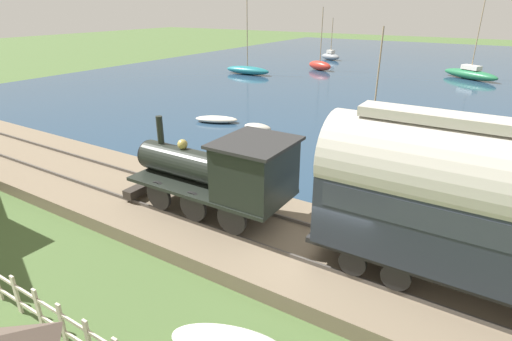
% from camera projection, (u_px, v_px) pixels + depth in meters
% --- Properties ---
extents(ground_plane, '(200.00, 200.00, 0.00)m').
position_uv_depth(ground_plane, '(331.00, 270.00, 12.04)').
color(ground_plane, '#476033').
extents(harbor_water, '(80.00, 80.00, 0.01)m').
position_uv_depth(harbor_water, '(474.00, 74.00, 45.79)').
color(harbor_water, navy).
rests_on(harbor_water, ground).
extents(rail_embankment, '(5.13, 56.00, 0.63)m').
position_uv_depth(rail_embankment, '(335.00, 259.00, 12.12)').
color(rail_embankment, '#756651').
rests_on(rail_embankment, ground).
extents(steam_locomotive, '(2.49, 6.33, 3.12)m').
position_uv_depth(steam_locomotive, '(225.00, 170.00, 13.32)').
color(steam_locomotive, black).
rests_on(steam_locomotive, rail_embankment).
extents(passenger_coach, '(2.39, 9.12, 4.48)m').
position_uv_depth(passenger_coach, '(510.00, 210.00, 9.09)').
color(passenger_coach, black).
rests_on(passenger_coach, rail_embankment).
extents(sailboat_blue, '(1.58, 3.37, 6.25)m').
position_uv_depth(sailboat_blue, '(373.00, 121.00, 25.05)').
color(sailboat_blue, '#335199').
rests_on(sailboat_blue, harbor_water).
extents(sailboat_teal, '(1.58, 5.56, 7.93)m').
position_uv_depth(sailboat_teal, '(247.00, 70.00, 45.35)').
color(sailboat_teal, '#1E707A').
rests_on(sailboat_teal, harbor_water).
extents(sailboat_green, '(4.75, 6.21, 8.24)m').
position_uv_depth(sailboat_green, '(470.00, 74.00, 42.46)').
color(sailboat_green, '#236B42').
rests_on(sailboat_green, harbor_water).
extents(sailboat_red, '(2.59, 3.79, 7.12)m').
position_uv_depth(sailboat_red, '(320.00, 65.00, 48.24)').
color(sailboat_red, '#B72D23').
rests_on(sailboat_red, harbor_water).
extents(sailboat_gray, '(2.33, 3.45, 5.67)m').
position_uv_depth(sailboat_gray, '(330.00, 56.00, 57.11)').
color(sailboat_gray, gray).
rests_on(sailboat_gray, harbor_water).
extents(rowboat_mid_harbor, '(2.10, 3.09, 0.42)m').
position_uv_depth(rowboat_mid_harbor, '(216.00, 119.00, 27.01)').
color(rowboat_mid_harbor, beige).
rests_on(rowboat_mid_harbor, harbor_water).
extents(rowboat_far_out, '(0.91, 1.89, 0.51)m').
position_uv_depth(rowboat_far_out, '(258.00, 127.00, 25.05)').
color(rowboat_far_out, '#B7B2A3').
rests_on(rowboat_far_out, harbor_water).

